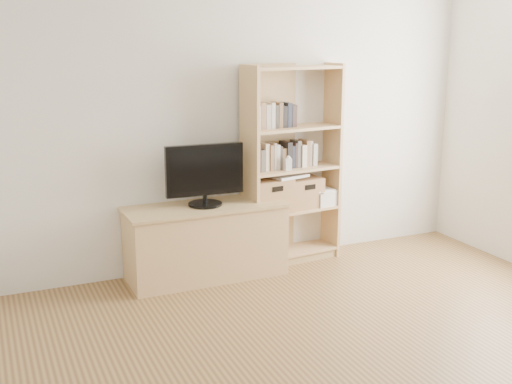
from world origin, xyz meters
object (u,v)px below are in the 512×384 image
laptop (288,175)px  television (205,175)px  basket_left (269,195)px  tv_stand (206,243)px  bookshelf (292,165)px  basket_right (302,192)px  baby_monitor (288,164)px

laptop → television: bearing=171.4°
basket_left → tv_stand: bearing=-179.6°
bookshelf → basket_right: 0.28m
television → baby_monitor: (0.76, -0.02, 0.03)m
bookshelf → television: bookshelf is taller
television → basket_right: (0.96, 0.10, -0.26)m
basket_right → baby_monitor: bearing=-155.8°
basket_left → laptop: (0.19, 0.01, 0.16)m
bookshelf → television: (-0.85, -0.09, 0.00)m
bookshelf → basket_right: (0.11, 0.01, -0.26)m
laptop → tv_stand: bearing=171.4°
baby_monitor → laptop: 0.15m
tv_stand → basket_right: size_ratio=4.05×
basket_left → laptop: laptop is taller
bookshelf → basket_right: bookshelf is taller
laptop → bookshelf: bearing=11.5°
tv_stand → laptop: size_ratio=4.10×
bookshelf → basket_left: 0.34m
tv_stand → laptop: (0.80, 0.07, 0.50)m
bookshelf → baby_monitor: (-0.09, -0.11, 0.03)m
television → bookshelf: bearing=8.1°
tv_stand → basket_left: size_ratio=3.67×
baby_monitor → basket_left: (-0.15, 0.08, -0.28)m
television → basket_left: 0.67m
tv_stand → bookshelf: size_ratio=0.75×
television → basket_right: television is taller
baby_monitor → basket_right: bearing=38.4°
tv_stand → television: television is taller
television → laptop: bearing=6.8°
bookshelf → laptop: size_ratio=5.50×
television → baby_monitor: television is taller
television → laptop: size_ratio=2.04×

